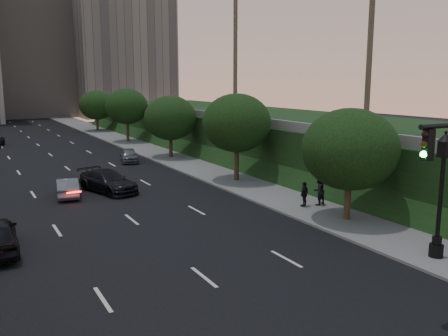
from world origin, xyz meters
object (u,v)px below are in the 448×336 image
sedan_far_right (129,155)px  pedestrian_c (304,194)px  sedan_near_right (108,181)px  street_lamp (440,201)px  sedan_mid_left (67,187)px  pedestrian_b (319,190)px

sedan_far_right → pedestrian_c: bearing=-65.9°
sedan_near_right → sedan_far_right: 12.44m
sedan_near_right → pedestrian_c: (9.20, -10.08, 0.16)m
street_lamp → sedan_far_right: 31.12m
sedan_mid_left → pedestrian_c: 15.60m
sedan_far_right → pedestrian_c: (4.06, -21.41, 0.26)m
street_lamp → sedan_far_right: bearing=97.0°
sedan_mid_left → pedestrian_c: pedestrian_c is taller
sedan_mid_left → sedan_near_right: sedan_near_right is taller
sedan_near_right → sedan_mid_left: bearing=163.6°
sedan_far_right → pedestrian_b: bearing=-63.5°
pedestrian_b → sedan_near_right: bearing=-56.9°
sedan_near_right → pedestrian_c: pedestrian_c is taller
sedan_mid_left → pedestrian_c: size_ratio=2.55×
sedan_far_right → sedan_near_right: bearing=-101.0°
pedestrian_b → pedestrian_c: 1.01m
street_lamp → pedestrian_b: size_ratio=3.08×
street_lamp → sedan_near_right: 21.52m
sedan_mid_left → pedestrian_b: bearing=150.5°
sedan_near_right → street_lamp: bearing=-83.1°
sedan_near_right → pedestrian_c: size_ratio=3.41×
street_lamp → sedan_mid_left: size_ratio=1.45×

